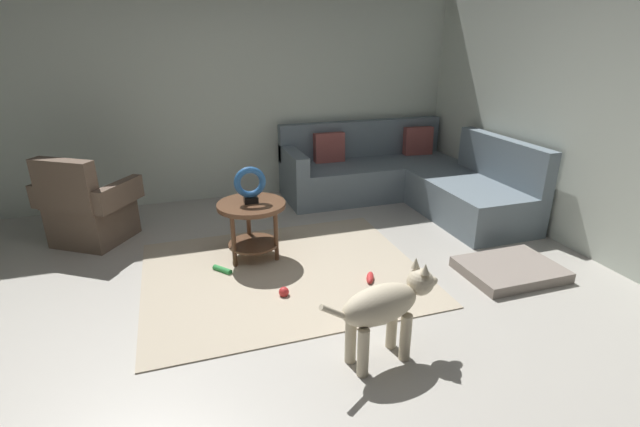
{
  "coord_description": "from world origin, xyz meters",
  "views": [
    {
      "loc": [
        -0.63,
        -2.7,
        1.9
      ],
      "look_at": [
        0.45,
        0.6,
        0.55
      ],
      "focal_mm": 25.73,
      "sensor_mm": 36.0,
      "label": 1
    }
  ],
  "objects_px": {
    "sectional_couch": "(404,179)",
    "armchair": "(88,211)",
    "dog_toy_bone": "(370,278)",
    "side_table": "(252,216)",
    "dog": "(386,306)",
    "dog_bed_mat": "(510,270)",
    "dog_toy_rope": "(222,270)",
    "torus_sculpture": "(250,184)",
    "dog_toy_ball": "(284,292)"
  },
  "relations": [
    {
      "from": "torus_sculpture",
      "to": "dog_bed_mat",
      "type": "height_order",
      "value": "torus_sculpture"
    },
    {
      "from": "sectional_couch",
      "to": "armchair",
      "type": "bearing_deg",
      "value": -178.33
    },
    {
      "from": "armchair",
      "to": "dog_toy_rope",
      "type": "relative_size",
      "value": 5.39
    },
    {
      "from": "armchair",
      "to": "dog_toy_rope",
      "type": "bearing_deg",
      "value": -9.1
    },
    {
      "from": "side_table",
      "to": "dog_toy_bone",
      "type": "height_order",
      "value": "side_table"
    },
    {
      "from": "armchair",
      "to": "side_table",
      "type": "height_order",
      "value": "armchair"
    },
    {
      "from": "torus_sculpture",
      "to": "dog_toy_bone",
      "type": "bearing_deg",
      "value": -40.24
    },
    {
      "from": "dog",
      "to": "dog_toy_ball",
      "type": "bearing_deg",
      "value": -165.45
    },
    {
      "from": "armchair",
      "to": "sectional_couch",
      "type": "bearing_deg",
      "value": 35.23
    },
    {
      "from": "armchair",
      "to": "side_table",
      "type": "bearing_deg",
      "value": 2.6
    },
    {
      "from": "dog_toy_bone",
      "to": "armchair",
      "type": "bearing_deg",
      "value": 145.38
    },
    {
      "from": "sectional_couch",
      "to": "armchair",
      "type": "distance_m",
      "value": 3.46
    },
    {
      "from": "side_table",
      "to": "armchair",
      "type": "bearing_deg",
      "value": 149.04
    },
    {
      "from": "dog_bed_mat",
      "to": "dog",
      "type": "relative_size",
      "value": 0.95
    },
    {
      "from": "side_table",
      "to": "torus_sculpture",
      "type": "height_order",
      "value": "torus_sculpture"
    },
    {
      "from": "dog",
      "to": "torus_sculpture",
      "type": "bearing_deg",
      "value": -172.55
    },
    {
      "from": "torus_sculpture",
      "to": "dog_toy_ball",
      "type": "relative_size",
      "value": 4.08
    },
    {
      "from": "armchair",
      "to": "dog_toy_bone",
      "type": "distance_m",
      "value": 2.79
    },
    {
      "from": "dog",
      "to": "dog_toy_ball",
      "type": "height_order",
      "value": "dog"
    },
    {
      "from": "dog_toy_ball",
      "to": "dog_toy_rope",
      "type": "height_order",
      "value": "dog_toy_ball"
    },
    {
      "from": "sectional_couch",
      "to": "dog",
      "type": "relative_size",
      "value": 2.67
    },
    {
      "from": "sectional_couch",
      "to": "dog_toy_bone",
      "type": "height_order",
      "value": "sectional_couch"
    },
    {
      "from": "dog",
      "to": "dog_toy_bone",
      "type": "height_order",
      "value": "dog"
    },
    {
      "from": "sectional_couch",
      "to": "dog_toy_ball",
      "type": "distance_m",
      "value": 2.57
    },
    {
      "from": "sectional_couch",
      "to": "dog_toy_rope",
      "type": "height_order",
      "value": "sectional_couch"
    },
    {
      "from": "dog_toy_bone",
      "to": "dog_toy_ball",
      "type": "bearing_deg",
      "value": -178.96
    },
    {
      "from": "armchair",
      "to": "side_table",
      "type": "xyz_separation_m",
      "value": [
        1.44,
        -0.87,
        0.09
      ]
    },
    {
      "from": "side_table",
      "to": "dog_bed_mat",
      "type": "relative_size",
      "value": 0.75
    },
    {
      "from": "side_table",
      "to": "dog",
      "type": "bearing_deg",
      "value": -72.42
    },
    {
      "from": "dog",
      "to": "dog_toy_bone",
      "type": "xyz_separation_m",
      "value": [
        0.32,
        0.92,
        -0.35
      ]
    },
    {
      "from": "sectional_couch",
      "to": "dog_bed_mat",
      "type": "relative_size",
      "value": 2.81
    },
    {
      "from": "dog",
      "to": "dog_toy_ball",
      "type": "xyz_separation_m",
      "value": [
        -0.42,
        0.91,
        -0.34
      ]
    },
    {
      "from": "sectional_couch",
      "to": "dog_bed_mat",
      "type": "distance_m",
      "value": 1.96
    },
    {
      "from": "armchair",
      "to": "side_table",
      "type": "distance_m",
      "value": 1.68
    },
    {
      "from": "side_table",
      "to": "dog_toy_bone",
      "type": "bearing_deg",
      "value": -40.24
    },
    {
      "from": "dog_toy_rope",
      "to": "sectional_couch",
      "type": "bearing_deg",
      "value": 26.2
    },
    {
      "from": "side_table",
      "to": "dog_toy_bone",
      "type": "relative_size",
      "value": 3.33
    },
    {
      "from": "dog_toy_bone",
      "to": "dog_toy_rope",
      "type": "bearing_deg",
      "value": 155.21
    },
    {
      "from": "dog_toy_ball",
      "to": "dog_toy_bone",
      "type": "xyz_separation_m",
      "value": [
        0.74,
        0.01,
        -0.01
      ]
    },
    {
      "from": "armchair",
      "to": "dog",
      "type": "height_order",
      "value": "armchair"
    },
    {
      "from": "dog_bed_mat",
      "to": "armchair",
      "type": "bearing_deg",
      "value": 151.96
    },
    {
      "from": "side_table",
      "to": "dog_toy_rope",
      "type": "xyz_separation_m",
      "value": [
        -0.31,
        -0.18,
        -0.39
      ]
    },
    {
      "from": "torus_sculpture",
      "to": "dog",
      "type": "height_order",
      "value": "torus_sculpture"
    },
    {
      "from": "side_table",
      "to": "dog",
      "type": "height_order",
      "value": "dog"
    },
    {
      "from": "armchair",
      "to": "dog_toy_rope",
      "type": "xyz_separation_m",
      "value": [
        1.13,
        -1.04,
        -0.3
      ]
    },
    {
      "from": "sectional_couch",
      "to": "dog_bed_mat",
      "type": "height_order",
      "value": "sectional_couch"
    },
    {
      "from": "side_table",
      "to": "dog_bed_mat",
      "type": "bearing_deg",
      "value": -25.85
    },
    {
      "from": "dog_toy_rope",
      "to": "dog_toy_bone",
      "type": "xyz_separation_m",
      "value": [
        1.15,
        -0.53,
        0.0
      ]
    },
    {
      "from": "dog",
      "to": "sectional_couch",
      "type": "bearing_deg",
      "value": 139.78
    },
    {
      "from": "dog_toy_rope",
      "to": "side_table",
      "type": "bearing_deg",
      "value": 30.07
    }
  ]
}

